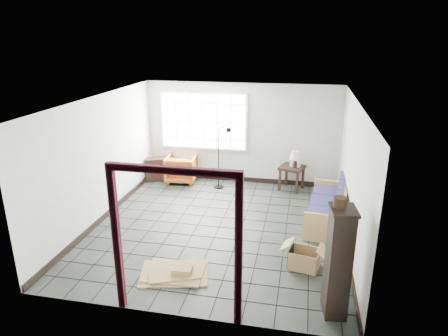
% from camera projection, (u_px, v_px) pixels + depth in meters
% --- Properties ---
extents(ground, '(5.50, 5.50, 0.00)m').
position_uv_depth(ground, '(219.00, 227.00, 8.17)').
color(ground, black).
rests_on(ground, ground).
extents(room_shell, '(5.02, 5.52, 2.61)m').
position_uv_depth(room_shell, '(219.00, 148.00, 7.65)').
color(room_shell, '#A5A9A2').
rests_on(room_shell, ground).
extents(window_panel, '(2.32, 0.08, 1.52)m').
position_uv_depth(window_panel, '(203.00, 121.00, 10.35)').
color(window_panel, silver).
rests_on(window_panel, ground).
extents(doorway_trim, '(1.80, 0.08, 2.20)m').
position_uv_depth(doorway_trim, '(175.00, 226.00, 5.22)').
color(doorway_trim, '#3C0D19').
rests_on(doorway_trim, ground).
extents(futon_sofa, '(0.94, 2.01, 0.86)m').
position_uv_depth(futon_sofa, '(330.00, 208.00, 8.30)').
color(futon_sofa, '#9E8447').
rests_on(futon_sofa, ground).
extents(armchair, '(0.82, 0.77, 0.79)m').
position_uv_depth(armchair, '(181.00, 167.00, 10.56)').
color(armchair, '#964415').
rests_on(armchair, ground).
extents(side_table, '(0.70, 0.70, 0.62)m').
position_uv_depth(side_table, '(292.00, 170.00, 9.97)').
color(side_table, black).
rests_on(side_table, ground).
extents(table_lamp, '(0.30, 0.30, 0.42)m').
position_uv_depth(table_lamp, '(295.00, 156.00, 9.78)').
color(table_lamp, black).
rests_on(table_lamp, side_table).
extents(projector, '(0.27, 0.23, 0.09)m').
position_uv_depth(projector, '(295.00, 164.00, 9.96)').
color(projector, silver).
rests_on(projector, side_table).
extents(floor_lamp, '(0.51, 0.33, 1.66)m').
position_uv_depth(floor_lamp, '(223.00, 155.00, 9.96)').
color(floor_lamp, black).
rests_on(floor_lamp, ground).
extents(console_shelf, '(0.85, 0.60, 0.62)m').
position_uv_depth(console_shelf, '(160.00, 169.00, 10.71)').
color(console_shelf, black).
rests_on(console_shelf, ground).
extents(tall_shelf, '(0.39, 0.48, 1.62)m').
position_uv_depth(tall_shelf, '(338.00, 262.00, 5.42)').
color(tall_shelf, black).
rests_on(tall_shelf, ground).
extents(pot, '(0.20, 0.20, 0.13)m').
position_uv_depth(pot, '(340.00, 202.00, 5.19)').
color(pot, black).
rests_on(pot, tall_shelf).
extents(open_box, '(0.85, 0.54, 0.44)m').
position_uv_depth(open_box, '(304.00, 259.00, 6.73)').
color(open_box, olive).
rests_on(open_box, ground).
extents(cardboard_pile, '(1.25, 1.01, 0.16)m').
position_uv_depth(cardboard_pile, '(175.00, 272.00, 6.57)').
color(cardboard_pile, olive).
rests_on(cardboard_pile, ground).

